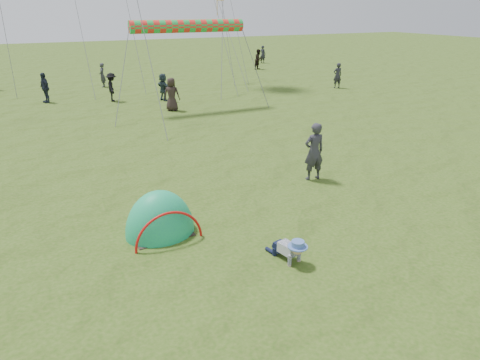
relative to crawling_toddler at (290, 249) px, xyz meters
name	(u,v)px	position (x,y,z in m)	size (l,w,h in m)	color
ground	(332,269)	(0.64, -0.67, -0.30)	(140.00, 140.00, 0.00)	#274B0F
crawling_toddler	(290,249)	(0.00, 0.00, 0.00)	(0.55, 0.78, 0.60)	black
popup_tent	(161,233)	(-2.20, 2.45, -0.30)	(1.71, 1.41, 2.22)	#1B8875
standing_adult	(314,152)	(3.22, 3.77, 0.63)	(0.68, 0.45, 1.87)	#2D2B34
crowd_person_0	(102,75)	(0.01, 24.40, 0.51)	(0.59, 0.39, 1.62)	#2E2E35
crowd_person_4	(172,94)	(2.14, 15.27, 0.57)	(0.85, 0.55, 1.74)	black
crowd_person_5	(163,87)	(2.50, 18.07, 0.49)	(1.47, 0.47, 1.59)	#28373F
crowd_person_6	(263,54)	(16.54, 31.58, 0.53)	(0.61, 0.40, 1.67)	#21212C
crowd_person_8	(45,88)	(-3.83, 20.48, 0.55)	(1.00, 0.42, 1.71)	#212737
crowd_person_9	(112,87)	(-0.27, 19.15, 0.52)	(1.06, 0.61, 1.65)	black
crowd_person_12	(337,76)	(14.41, 17.04, 0.54)	(0.61, 0.40, 1.68)	#23222A
crowd_person_13	(259,59)	(14.02, 27.72, 0.56)	(0.84, 0.65, 1.73)	black
rainbow_tube_kite	(188,26)	(3.19, 15.19, 3.97)	(0.64, 0.64, 5.97)	red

